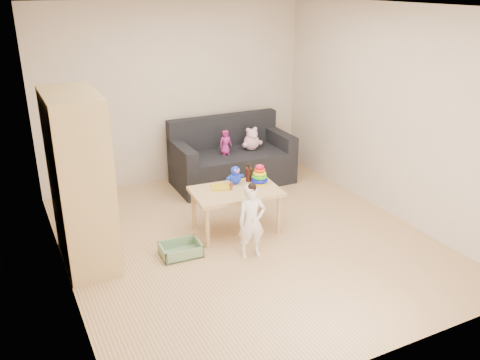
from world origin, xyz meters
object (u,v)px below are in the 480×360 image
wardrobe (80,181)px  play_table (236,211)px  sofa (233,168)px  toddler (252,222)px

wardrobe → play_table: wardrobe is taller
sofa → toddler: (-0.74, -2.02, 0.17)m
wardrobe → sofa: wardrobe is taller
play_table → toddler: size_ratio=1.25×
sofa → toddler: size_ratio=2.11×
toddler → play_table: bearing=89.9°
wardrobe → toddler: bearing=-23.9°
sofa → play_table: size_ratio=1.69×
sofa → play_table: play_table is taller
wardrobe → sofa: size_ratio=1.07×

